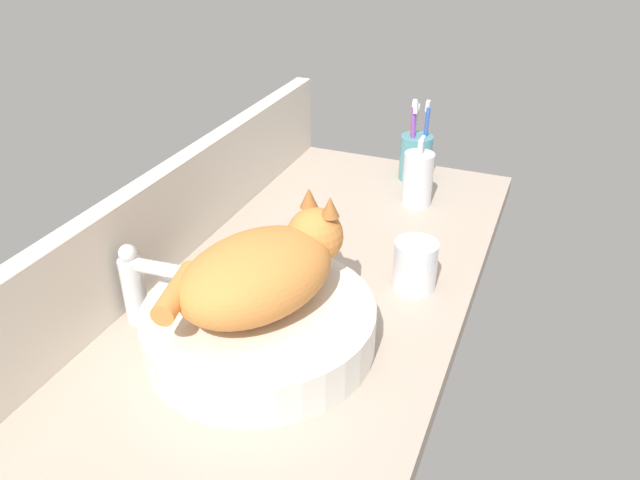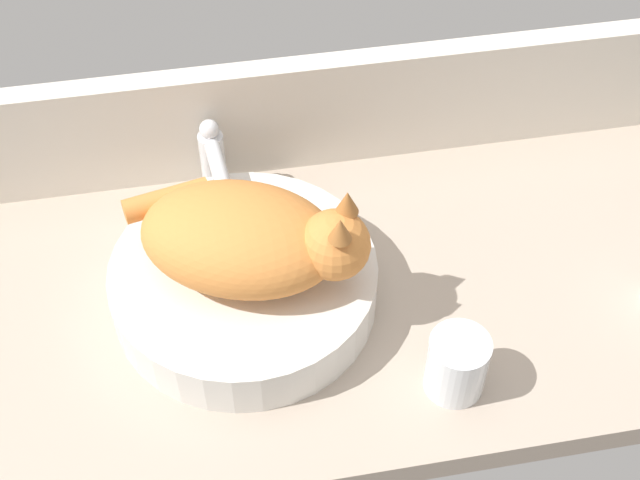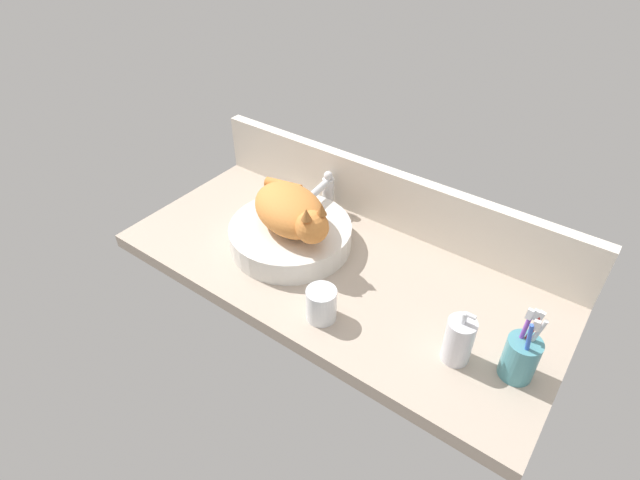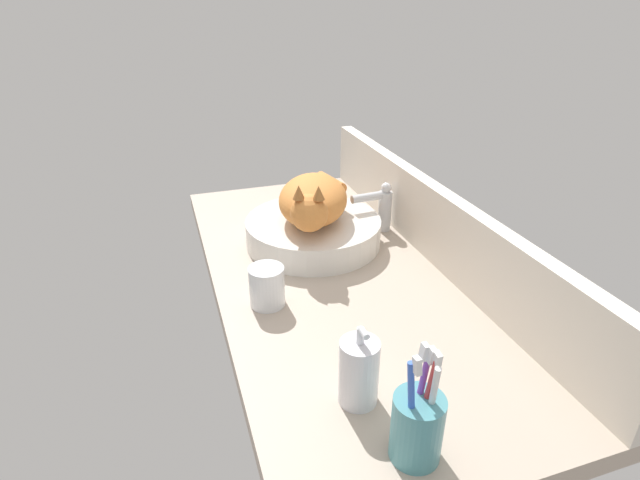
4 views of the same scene
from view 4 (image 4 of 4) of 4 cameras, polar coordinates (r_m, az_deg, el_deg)
The scene contains 8 objects.
ground_plane at distance 117.79cm, azimuth 1.58°, elevation -4.59°, with size 120.78×54.91×4.00cm, color #B2A08E.
backsplash_panel at distance 122.73cm, azimuth 13.00°, elevation 1.87°, with size 120.78×3.60×18.01cm, color silver.
sink_basin at distance 128.41cm, azimuth -0.74°, elevation 1.00°, with size 34.58×34.58×6.82cm, color silver.
cat at distance 123.41cm, azimuth -0.78°, elevation 4.55°, with size 30.19×25.11×14.00cm.
faucet at distance 134.88cm, azimuth 7.03°, elevation 3.93°, with size 3.77×11.86×13.60cm.
soap_dispenser at distance 80.99cm, azimuth 4.46°, elevation -14.78°, with size 6.39×6.39×14.73cm.
toothbrush_cup at distance 74.50cm, azimuth 11.07°, elevation -20.06°, with size 7.31×7.31×18.71cm.
water_glass at distance 104.49cm, azimuth -6.07°, elevation -5.55°, with size 7.45×7.45×8.65cm.
Camera 4 is at (94.30, -34.41, 59.64)cm, focal length 28.00 mm.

